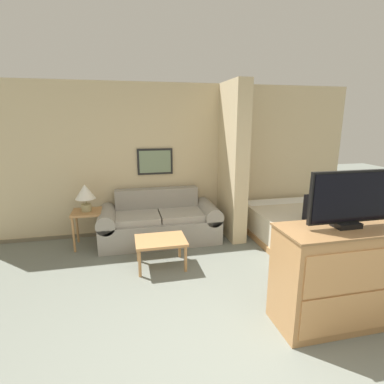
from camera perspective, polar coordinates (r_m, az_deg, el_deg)
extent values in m
cube|color=#CCB78E|center=(5.37, -3.79, 6.17)|extent=(6.73, 0.12, 2.60)
cube|color=#70644E|center=(5.61, -3.46, -6.90)|extent=(6.73, 0.02, 0.06)
cube|color=black|center=(5.25, -7.05, 5.78)|extent=(0.61, 0.02, 0.45)
cube|color=gray|center=(5.24, -7.03, 5.76)|extent=(0.54, 0.01, 0.38)
cube|color=#CCB78E|center=(5.12, 7.74, 5.71)|extent=(0.24, 0.89, 2.60)
cube|color=gray|center=(5.09, -6.17, -7.08)|extent=(1.42, 0.84, 0.40)
cube|color=gray|center=(5.27, -6.70, -1.61)|extent=(1.42, 0.20, 0.43)
cube|color=gray|center=(5.08, -15.76, -7.61)|extent=(0.26, 0.84, 0.40)
cylinder|color=gray|center=(4.99, -15.95, -4.83)|extent=(0.29, 0.84, 0.29)
cube|color=gray|center=(5.25, 3.08, -6.39)|extent=(0.26, 0.84, 0.40)
cylinder|color=gray|center=(5.16, 3.11, -3.68)|extent=(0.29, 0.84, 0.29)
cube|color=#A49F94|center=(4.94, -10.30, -4.81)|extent=(0.69, 0.60, 0.10)
cube|color=#A49F94|center=(5.01, -2.12, -4.31)|extent=(0.69, 0.60, 0.10)
cube|color=#B27F4C|center=(4.18, -6.00, -9.15)|extent=(0.69, 0.53, 0.04)
cylinder|color=#B27F4C|center=(4.04, -9.93, -13.28)|extent=(0.04, 0.04, 0.37)
cylinder|color=#B27F4C|center=(4.10, -1.22, -12.62)|extent=(0.04, 0.04, 0.37)
cylinder|color=#B27F4C|center=(4.44, -10.25, -10.70)|extent=(0.04, 0.04, 0.37)
cylinder|color=#B27F4C|center=(4.50, -2.38, -10.15)|extent=(0.04, 0.04, 0.37)
cube|color=#B27F4C|center=(5.02, -19.40, -3.64)|extent=(0.45, 0.45, 0.04)
cylinder|color=#B27F4C|center=(4.96, -21.63, -7.65)|extent=(0.04, 0.04, 0.55)
cylinder|color=#B27F4C|center=(4.91, -17.09, -7.49)|extent=(0.04, 0.04, 0.55)
cylinder|color=#B27F4C|center=(5.33, -21.02, -6.15)|extent=(0.04, 0.04, 0.55)
cylinder|color=#B27F4C|center=(5.28, -16.81, -5.98)|extent=(0.04, 0.04, 0.55)
cylinder|color=tan|center=(5.00, -19.47, -2.82)|extent=(0.16, 0.16, 0.12)
cylinder|color=tan|center=(4.98, -19.56, -1.69)|extent=(0.02, 0.02, 0.09)
cone|color=white|center=(4.94, -19.71, 0.09)|extent=(0.31, 0.31, 0.23)
cube|color=#B27F4C|center=(3.39, 26.24, -14.24)|extent=(1.25, 0.52, 0.99)
cube|color=brown|center=(3.19, 27.20, -6.12)|extent=(1.28, 0.54, 0.02)
cube|color=tan|center=(3.12, 29.73, -12.98)|extent=(1.15, 0.01, 0.40)
cube|color=tan|center=(3.32, 28.83, -19.47)|extent=(1.15, 0.01, 0.40)
cube|color=black|center=(3.18, 27.27, -5.53)|extent=(0.24, 0.16, 0.05)
cube|color=black|center=(3.11, 27.81, -0.81)|extent=(0.82, 0.04, 0.49)
cube|color=black|center=(3.09, 28.10, -0.92)|extent=(0.78, 0.01, 0.45)
cube|color=#B27F4C|center=(5.38, 19.86, -8.42)|extent=(1.47, 1.95, 0.10)
cube|color=beige|center=(5.29, 20.08, -5.88)|extent=(1.43, 1.91, 0.41)
cube|color=white|center=(5.85, 16.37, -2.19)|extent=(1.31, 0.36, 0.10)
cube|color=black|center=(4.86, 22.58, -2.90)|extent=(0.31, 0.22, 0.39)
cube|color=black|center=(4.78, 23.34, -4.21)|extent=(0.23, 0.03, 0.17)
ellipsoid|color=black|center=(4.81, 22.79, -0.65)|extent=(0.29, 0.21, 0.09)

